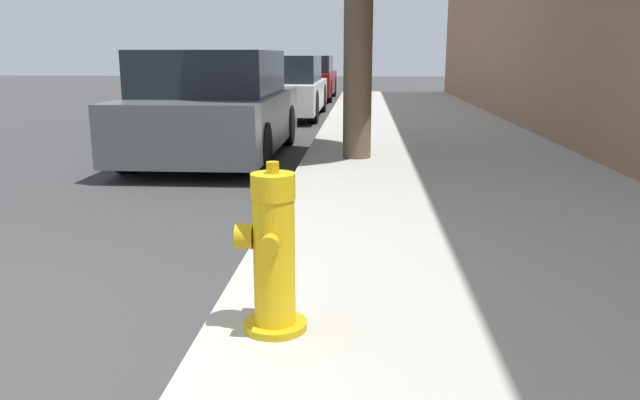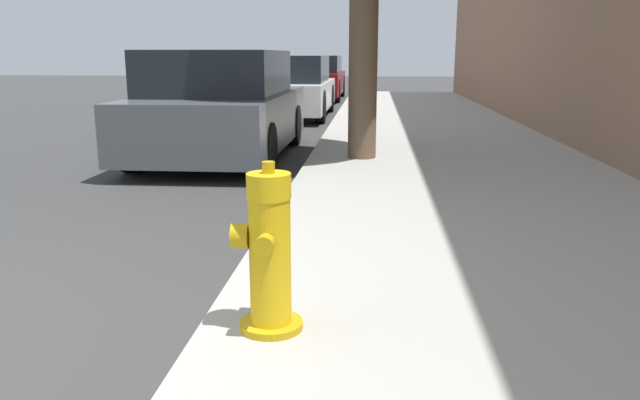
% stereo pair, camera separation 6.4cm
% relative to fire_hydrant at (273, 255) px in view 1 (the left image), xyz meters
% --- Properties ---
extents(sidewalk_slab, '(3.57, 40.00, 0.14)m').
position_rel_fire_hydrant_xyz_m(sidewalk_slab, '(1.44, -0.27, -0.44)').
color(sidewalk_slab, '#A8A59E').
rests_on(sidewalk_slab, ground_plane).
extents(fire_hydrant, '(0.33, 0.32, 0.80)m').
position_rel_fire_hydrant_xyz_m(fire_hydrant, '(0.00, 0.00, 0.00)').
color(fire_hydrant, '#C39C11').
rests_on(fire_hydrant, sidewalk_slab).
extents(parked_car_near, '(1.83, 4.14, 1.46)m').
position_rel_fire_hydrant_xyz_m(parked_car_near, '(-1.63, 5.81, 0.19)').
color(parked_car_near, '#4C5156').
rests_on(parked_car_near, ground_plane).
extents(parked_car_mid, '(1.69, 4.31, 1.39)m').
position_rel_fire_hydrant_xyz_m(parked_car_mid, '(-1.40, 11.64, 0.17)').
color(parked_car_mid, silver).
rests_on(parked_car_mid, ground_plane).
extents(parked_car_far, '(1.77, 4.48, 1.38)m').
position_rel_fire_hydrant_xyz_m(parked_car_far, '(-1.44, 17.53, 0.17)').
color(parked_car_far, maroon).
rests_on(parked_car_far, ground_plane).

